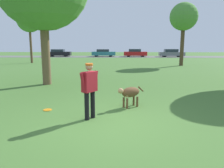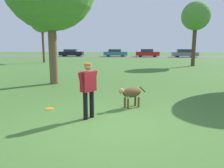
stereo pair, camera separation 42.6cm
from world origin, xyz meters
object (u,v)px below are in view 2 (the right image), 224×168
(tree_far_right, at_px, (196,17))
(parked_car_red, at_px, (147,53))
(parked_car_teal, at_px, (115,53))
(dog, at_px, (131,93))
(frisbee, at_px, (49,109))
(parked_car_grey, at_px, (185,53))
(parked_car_black, at_px, (71,53))
(tree_far_left, at_px, (42,20))
(person, at_px, (88,86))

(tree_far_right, xyz_separation_m, parked_car_red, (-3.44, 17.09, -4.08))
(tree_far_right, height_order, parked_car_red, tree_far_right)
(parked_car_teal, bearing_deg, dog, -86.47)
(parked_car_red, bearing_deg, dog, -91.63)
(dog, xyz_separation_m, frisbee, (-2.67, -0.44, -0.49))
(parked_car_teal, bearing_deg, parked_car_grey, -4.35)
(parked_car_grey, bearing_deg, dog, -104.73)
(tree_far_right, distance_m, parked_car_black, 24.95)
(tree_far_left, height_order, parked_car_red, tree_far_left)
(parked_car_grey, bearing_deg, parked_car_red, 178.80)
(dog, bearing_deg, parked_car_grey, -141.90)
(parked_car_black, height_order, parked_car_grey, parked_car_grey)
(dog, xyz_separation_m, parked_car_red, (2.55, 32.46, 0.18))
(person, bearing_deg, tree_far_left, 61.93)
(parked_car_black, bearing_deg, tree_far_right, -47.46)
(frisbee, distance_m, parked_car_red, 33.31)
(parked_car_black, bearing_deg, parked_car_teal, -2.76)
(person, relative_size, parked_car_grey, 0.36)
(dog, height_order, parked_car_black, parked_car_black)
(parked_car_black, distance_m, parked_car_teal, 8.23)
(tree_far_left, relative_size, parked_car_grey, 1.45)
(person, height_order, frisbee, person)
(person, bearing_deg, parked_car_black, 52.84)
(dog, bearing_deg, parked_car_teal, -120.81)
(frisbee, height_order, tree_far_right, tree_far_right)
(tree_far_right, bearing_deg, parked_car_red, 101.37)
(dog, distance_m, tree_far_right, 17.03)
(parked_car_teal, height_order, parked_car_red, parked_car_red)
(parked_car_black, relative_size, parked_car_grey, 1.00)
(tree_far_right, height_order, parked_car_teal, tree_far_right)
(parked_car_red, bearing_deg, frisbee, -96.15)
(frisbee, relative_size, parked_car_teal, 0.06)
(person, height_order, parked_car_teal, person)
(tree_far_left, relative_size, parked_car_teal, 1.48)
(tree_far_left, xyz_separation_m, tree_far_right, (16.61, -2.88, -0.15))
(person, distance_m, parked_car_grey, 34.96)
(dog, height_order, frisbee, dog)
(tree_far_left, relative_size, tree_far_right, 1.03)
(dog, height_order, parked_car_teal, parked_car_teal)
(dog, bearing_deg, tree_far_right, -147.67)
(dog, relative_size, parked_car_grey, 0.21)
(parked_car_grey, bearing_deg, tree_far_right, -99.17)
(tree_far_left, bearing_deg, parked_car_red, 47.16)
(dog, relative_size, frisbee, 3.48)
(tree_far_right, distance_m, parked_car_red, 17.90)
(parked_car_red, bearing_deg, person, -93.46)
(frisbee, height_order, tree_far_left, tree_far_left)
(dog, bearing_deg, parked_car_red, -130.88)
(parked_car_grey, bearing_deg, parked_car_black, 179.29)
(parked_car_teal, xyz_separation_m, parked_car_red, (5.75, -0.27, 0.01))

